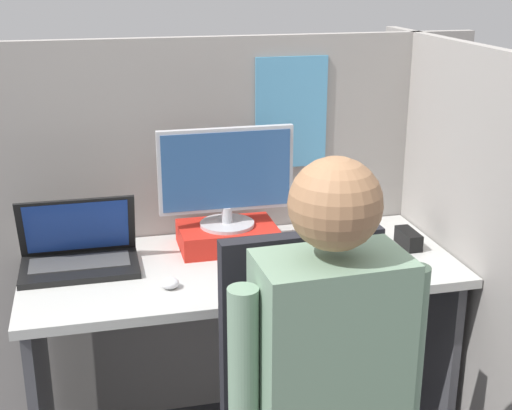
# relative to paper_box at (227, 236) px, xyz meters

# --- Properties ---
(cubicle_panel_back) EXTENTS (1.91, 0.05, 1.44)m
(cubicle_panel_back) POSITION_rel_paper_box_xyz_m (0.02, 0.19, -0.06)
(cubicle_panel_back) COLOR gray
(cubicle_panel_back) RESTS_ON ground
(cubicle_panel_right) EXTENTS (0.04, 1.24, 1.44)m
(cubicle_panel_right) POSITION_rel_paper_box_xyz_m (0.75, -0.21, -0.06)
(cubicle_panel_right) COLOR gray
(cubicle_panel_right) RESTS_ON ground
(desk) EXTENTS (1.41, 0.61, 0.74)m
(desk) POSITION_rel_paper_box_xyz_m (0.02, -0.14, -0.23)
(desk) COLOR #B7B7B2
(desk) RESTS_ON ground
(paper_box) EXTENTS (0.33, 0.22, 0.08)m
(paper_box) POSITION_rel_paper_box_xyz_m (0.00, 0.00, 0.00)
(paper_box) COLOR red
(paper_box) RESTS_ON desk
(monitor) EXTENTS (0.46, 0.19, 0.34)m
(monitor) POSITION_rel_paper_box_xyz_m (-0.00, 0.00, 0.22)
(monitor) COLOR #B2B2B7
(monitor) RESTS_ON paper_box
(laptop) EXTENTS (0.37, 0.23, 0.23)m
(laptop) POSITION_rel_paper_box_xyz_m (-0.50, -0.06, 0.01)
(laptop) COLOR black
(laptop) RESTS_ON desk
(mouse) EXTENTS (0.06, 0.05, 0.03)m
(mouse) POSITION_rel_paper_box_xyz_m (-0.23, -0.28, -0.02)
(mouse) COLOR silver
(mouse) RESTS_ON desk
(stapler) EXTENTS (0.05, 0.13, 0.06)m
(stapler) POSITION_rel_paper_box_xyz_m (0.61, -0.14, -0.01)
(stapler) COLOR black
(stapler) RESTS_ON desk
(carrot_toy) EXTENTS (0.04, 0.12, 0.04)m
(carrot_toy) POSITION_rel_paper_box_xyz_m (-0.02, -0.38, -0.02)
(carrot_toy) COLOR orange
(carrot_toy) RESTS_ON desk
(person) EXTENTS (0.48, 0.44, 1.29)m
(person) POSITION_rel_paper_box_xyz_m (0.06, -0.95, -0.03)
(person) COLOR brown
(person) RESTS_ON ground
(coffee_mug) EXTENTS (0.08, 0.08, 0.09)m
(coffee_mug) POSITION_rel_paper_box_xyz_m (0.34, 0.03, 0.01)
(coffee_mug) COLOR #A3332D
(coffee_mug) RESTS_ON desk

